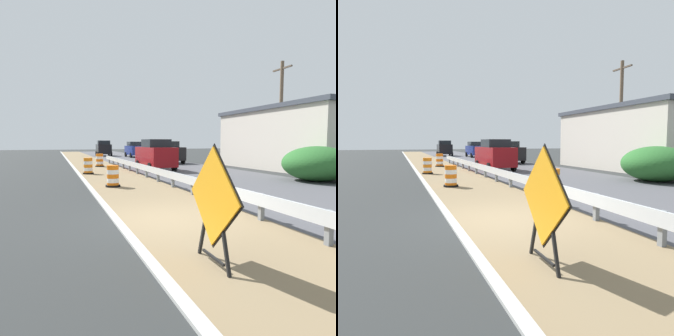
# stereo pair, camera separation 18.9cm
# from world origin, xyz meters

# --- Properties ---
(ground_plane) EXTENTS (160.00, 160.00, 0.00)m
(ground_plane) POSITION_xyz_m (0.00, 0.00, 0.00)
(ground_plane) COLOR #2B2D2D
(median_dirt_strip) EXTENTS (3.58, 120.00, 0.01)m
(median_dirt_strip) POSITION_xyz_m (0.59, 0.00, 0.00)
(median_dirt_strip) COLOR #7F6B4C
(median_dirt_strip) RESTS_ON ground
(curb_near_edge) EXTENTS (0.20, 120.00, 0.11)m
(curb_near_edge) POSITION_xyz_m (-1.30, 0.00, 0.00)
(curb_near_edge) COLOR #ADADA8
(curb_near_edge) RESTS_ON ground
(guardrail_median) EXTENTS (0.18, 42.88, 0.71)m
(guardrail_median) POSITION_xyz_m (2.14, 1.08, 0.52)
(guardrail_median) COLOR silver
(guardrail_median) RESTS_ON ground
(warning_sign_diamond) EXTENTS (0.09, 1.71, 2.00)m
(warning_sign_diamond) POSITION_xyz_m (-0.35, -2.99, 1.06)
(warning_sign_diamond) COLOR black
(warning_sign_diamond) RESTS_ON ground
(traffic_barrel_nearest) EXTENTS (0.68, 0.68, 1.01)m
(traffic_barrel_nearest) POSITION_xyz_m (2.94, 2.68, 0.45)
(traffic_barrel_nearest) COLOR orange
(traffic_barrel_nearest) RESTS_ON ground
(traffic_barrel_close) EXTENTS (0.67, 0.67, 0.97)m
(traffic_barrel_close) POSITION_xyz_m (-0.27, 6.27, 0.44)
(traffic_barrel_close) COLOR orange
(traffic_barrel_close) RESTS_ON ground
(traffic_barrel_mid) EXTENTS (0.68, 0.68, 1.02)m
(traffic_barrel_mid) POSITION_xyz_m (-0.72, 12.36, 0.46)
(traffic_barrel_mid) COLOR orange
(traffic_barrel_mid) RESTS_ON ground
(traffic_barrel_far) EXTENTS (0.73, 0.73, 1.06)m
(traffic_barrel_far) POSITION_xyz_m (0.80, 17.94, 0.48)
(traffic_barrel_far) COLOR orange
(traffic_barrel_far) RESTS_ON ground
(car_lead_near_lane) EXTENTS (2.24, 4.10, 2.26)m
(car_lead_near_lane) POSITION_xyz_m (4.17, 37.64, 1.13)
(car_lead_near_lane) COLOR black
(car_lead_near_lane) RESTS_ON ground
(car_trailing_near_lane) EXTENTS (2.10, 4.40, 2.10)m
(car_trailing_near_lane) POSITION_xyz_m (7.70, 20.16, 1.05)
(car_trailing_near_lane) COLOR black
(car_trailing_near_lane) RESTS_ON ground
(car_lead_far_lane) EXTENTS (2.02, 4.54, 2.21)m
(car_lead_far_lane) POSITION_xyz_m (4.15, 13.49, 1.10)
(car_lead_far_lane) COLOR maroon
(car_lead_far_lane) RESTS_ON ground
(car_mid_far_lane) EXTENTS (2.08, 4.64, 2.09)m
(car_mid_far_lane) POSITION_xyz_m (7.61, 32.68, 1.04)
(car_mid_far_lane) COLOR navy
(car_mid_far_lane) RESTS_ON ground
(roadside_shop_near) EXTENTS (7.73, 11.73, 4.60)m
(roadside_shop_near) POSITION_xyz_m (15.02, 10.81, 2.31)
(roadside_shop_near) COLOR beige
(roadside_shop_near) RESTS_ON ground
(utility_pole_near) EXTENTS (0.24, 1.80, 7.58)m
(utility_pole_near) POSITION_xyz_m (12.18, 9.84, 3.94)
(utility_pole_near) COLOR brown
(utility_pole_near) RESTS_ON ground
(bush_roadside) EXTENTS (3.47, 3.47, 1.81)m
(bush_roadside) POSITION_xyz_m (9.99, 4.56, 0.91)
(bush_roadside) COLOR #286028
(bush_roadside) RESTS_ON ground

